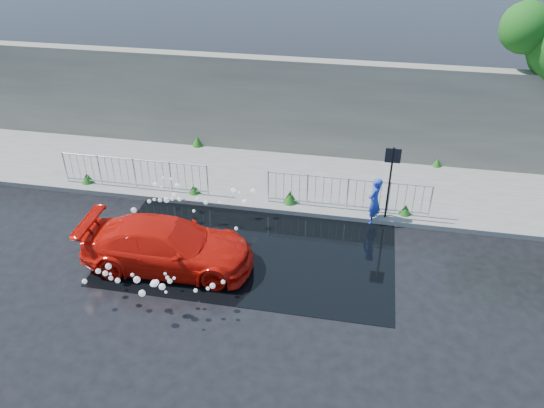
# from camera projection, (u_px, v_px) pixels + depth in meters

# --- Properties ---
(ground) EXTENTS (90.00, 90.00, 0.00)m
(ground) POSITION_uv_depth(u_px,v_px,m) (226.00, 267.00, 14.42)
(ground) COLOR black
(ground) RESTS_ON ground
(pavement) EXTENTS (30.00, 4.00, 0.15)m
(pavement) POSITION_uv_depth(u_px,v_px,m) (263.00, 177.00, 18.56)
(pavement) COLOR #60605B
(pavement) RESTS_ON ground
(curb) EXTENTS (30.00, 0.25, 0.16)m
(curb) POSITION_uv_depth(u_px,v_px,m) (251.00, 207.00, 16.88)
(curb) COLOR #60605B
(curb) RESTS_ON ground
(retaining_wall) EXTENTS (30.00, 0.60, 3.50)m
(retaining_wall) POSITION_uv_depth(u_px,v_px,m) (275.00, 106.00, 19.44)
(retaining_wall) COLOR #635F53
(retaining_wall) RESTS_ON pavement
(puddle) EXTENTS (8.00, 5.00, 0.01)m
(puddle) POSITION_uv_depth(u_px,v_px,m) (252.00, 247.00, 15.17)
(puddle) COLOR black
(puddle) RESTS_ON ground
(sign_post) EXTENTS (0.45, 0.06, 2.50)m
(sign_post) POSITION_uv_depth(u_px,v_px,m) (391.00, 172.00, 15.43)
(sign_post) COLOR black
(sign_post) RESTS_ON ground
(railing_left) EXTENTS (5.05, 0.05, 1.10)m
(railing_left) POSITION_uv_depth(u_px,v_px,m) (135.00, 173.00, 17.47)
(railing_left) COLOR silver
(railing_left) RESTS_ON pavement
(railing_right) EXTENTS (5.05, 0.05, 1.10)m
(railing_right) POSITION_uv_depth(u_px,v_px,m) (348.00, 193.00, 16.35)
(railing_right) COLOR silver
(railing_right) RESTS_ON pavement
(weeds) EXTENTS (12.17, 3.93, 0.44)m
(weeds) POSITION_uv_depth(u_px,v_px,m) (252.00, 177.00, 18.03)
(weeds) COLOR #1D4F15
(weeds) RESTS_ON pavement
(water_spray) EXTENTS (3.61, 5.41, 1.01)m
(water_spray) POSITION_uv_depth(u_px,v_px,m) (174.00, 231.00, 14.66)
(water_spray) COLOR white
(water_spray) RESTS_ON ground
(red_car) EXTENTS (4.65, 2.04, 1.33)m
(red_car) POSITION_uv_depth(u_px,v_px,m) (168.00, 245.00, 14.13)
(red_car) COLOR red
(red_car) RESTS_ON ground
(person) EXTENTS (0.56, 0.65, 1.51)m
(person) POSITION_uv_depth(u_px,v_px,m) (374.00, 201.00, 15.91)
(person) COLOR #2640BE
(person) RESTS_ON ground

